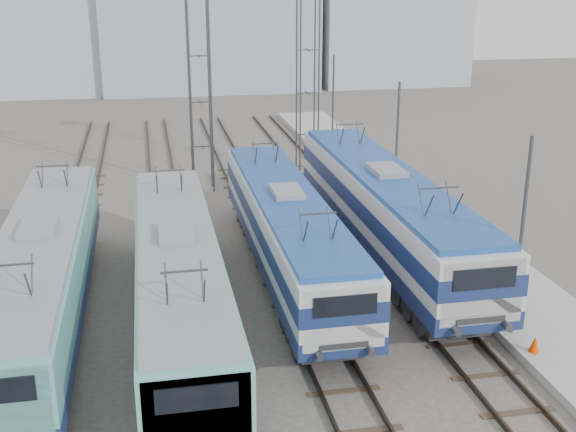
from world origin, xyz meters
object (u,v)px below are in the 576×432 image
Objects in this scene: catenary_tower_west at (199,72)px; mast_rear at (333,111)px; locomotive_center_right at (288,227)px; locomotive_far_right at (386,206)px; locomotive_center_left at (178,276)px; mast_mid at (396,155)px; safety_cone at (535,344)px; locomotive_far_left at (42,271)px; mast_front at (521,243)px; catenary_tower_east at (308,65)px.

catenary_tower_west is 9.99m from mast_rear.
locomotive_far_right is (4.50, 1.28, 0.18)m from locomotive_center_right.
locomotive_far_right is at bearing 30.20° from locomotive_center_left.
mast_mid is 13.14× the size of safety_cone.
catenary_tower_west is (-6.75, 12.18, 4.26)m from locomotive_far_right.
locomotive_far_left is at bearing -163.44° from locomotive_far_right.
locomotive_center_left is at bearing 166.63° from mast_front.
mast_front is (15.35, -3.80, 1.32)m from locomotive_far_left.
locomotive_far_left is 14.09m from locomotive_far_right.
locomotive_far_right is 16.33m from mast_rear.
locomotive_far_left is 2.50× the size of mast_mid.
mast_mid is at bearing 28.11° from locomotive_far_left.
locomotive_far_right is at bearing -61.01° from catenary_tower_west.
locomotive_far_left is 16.35m from safety_cone.
mast_mid is at bearing 40.70° from locomotive_center_right.
locomotive_far_left is at bearing 164.79° from locomotive_center_left.
locomotive_center_right is 9.21m from mast_front.
mast_front is at bearing -84.55° from catenary_tower_east.
mast_rear is at bearing 52.77° from locomotive_far_left.
catenary_tower_west reaches higher than locomotive_center_left.
locomotive_center_right is (4.50, 3.96, 0.06)m from locomotive_center_left.
locomotive_center_right is 2.46× the size of mast_mid.
mast_front and mast_mid have the same top height.
catenary_tower_west is at bearing 82.64° from locomotive_center_left.
mast_rear is at bearing 83.48° from locomotive_far_right.
catenary_tower_west is at bearing 112.05° from safety_cone.
locomotive_center_left reaches higher than safety_cone.
mast_mid is (1.85, 4.18, 1.12)m from locomotive_far_right.
catenary_tower_east is 24.26m from safety_cone.
safety_cone is (0.07, -13.39, -2.93)m from mast_mid.
catenary_tower_east reaches higher than locomotive_center_left.
mast_rear is (10.85, 21.42, 1.35)m from locomotive_center_left.
mast_front is at bearing -45.83° from locomotive_center_right.
catenary_tower_east is 22.53× the size of safety_cone.
catenary_tower_west is at bearing 99.49° from locomotive_center_right.
mast_front is (1.85, -7.82, 1.12)m from locomotive_far_right.
locomotive_far_right is at bearing -113.85° from mast_mid.
locomotive_far_right is at bearing 103.32° from mast_front.
mast_front is 13.14× the size of safety_cone.
mast_mid is at bearing -42.93° from catenary_tower_west.
locomotive_center_right is 0.92× the size of locomotive_far_right.
safety_cone is (0.07, -25.39, -2.93)m from mast_rear.
mast_rear is at bearing 43.60° from catenary_tower_east.
catenary_tower_west reaches higher than locomotive_center_right.
mast_front is at bearing -90.00° from mast_rear.
catenary_tower_west is (2.25, 17.42, 4.50)m from locomotive_center_left.
locomotive_far_left is at bearing -151.89° from mast_mid.
mast_rear is (0.00, 12.00, 0.00)m from mast_mid.
locomotive_center_right is 2.46× the size of mast_front.
locomotive_far_left is 0.93× the size of locomotive_far_right.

